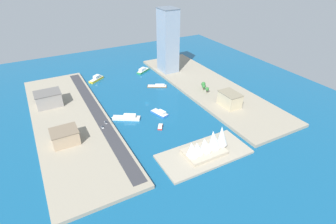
% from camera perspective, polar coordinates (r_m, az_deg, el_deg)
% --- Properties ---
extents(ground_plane, '(440.00, 440.00, 0.00)m').
position_cam_1_polar(ground_plane, '(306.14, -4.48, 1.91)').
color(ground_plane, '#145684').
extents(quay_west, '(70.00, 240.00, 3.15)m').
position_cam_1_polar(quay_west, '(343.72, 8.37, 5.33)').
color(quay_west, '#9E937F').
rests_on(quay_west, ground_plane).
extents(quay_east, '(70.00, 240.00, 3.15)m').
position_cam_1_polar(quay_east, '(287.13, -19.89, -1.76)').
color(quay_east, '#9E937F').
rests_on(quay_east, ground_plane).
extents(peninsula_point, '(77.98, 36.33, 2.00)m').
position_cam_1_polar(peninsula_point, '(230.87, 7.68, -8.84)').
color(peninsula_point, '#A89E89').
rests_on(peninsula_point, ground_plane).
extents(road_strip, '(11.39, 228.00, 0.15)m').
position_cam_1_polar(road_strip, '(289.65, -14.82, -0.18)').
color(road_strip, '#38383D').
rests_on(road_strip, quay_east).
extents(catamaran_blue, '(13.60, 21.47, 4.62)m').
position_cam_1_polar(catamaran_blue, '(283.19, -1.72, -0.18)').
color(catamaran_blue, blue).
rests_on(catamaran_blue, ground_plane).
extents(ferry_yellow_fast, '(23.04, 18.40, 6.96)m').
position_cam_1_polar(ferry_yellow_fast, '(372.77, -15.00, 6.82)').
color(ferry_yellow_fast, yellow).
rests_on(ferry_yellow_fast, ground_plane).
extents(barge_flat_brown, '(24.97, 18.47, 3.24)m').
position_cam_1_polar(barge_flat_brown, '(343.52, -2.17, 5.56)').
color(barge_flat_brown, brown).
rests_on(barge_flat_brown, ground_plane).
extents(ferry_green_doubledeck, '(23.27, 17.96, 6.26)m').
position_cam_1_polar(ferry_green_doubledeck, '(390.20, -5.34, 8.80)').
color(ferry_green_doubledeck, '#2D8C4C').
rests_on(ferry_green_doubledeck, ground_plane).
extents(tugboat_red, '(8.95, 10.64, 3.28)m').
position_cam_1_polar(tugboat_red, '(262.16, -1.64, -3.09)').
color(tugboat_red, red).
rests_on(tugboat_red, ground_plane).
extents(ferry_white_commuter, '(27.83, 20.65, 5.86)m').
position_cam_1_polar(ferry_white_commuter, '(277.61, -8.71, -1.15)').
color(ferry_white_commuter, silver).
rests_on(ferry_white_commuter, ground_plane).
extents(tower_tall_glass, '(22.27, 26.71, 84.14)m').
position_cam_1_polar(tower_tall_glass, '(372.97, -0.00, 14.87)').
color(tower_tall_glass, '#8C9EB2').
rests_on(tower_tall_glass, quay_west).
extents(carpark_squat_concrete, '(26.91, 21.15, 15.69)m').
position_cam_1_polar(carpark_squat_concrete, '(318.27, -24.03, 2.58)').
color(carpark_squat_concrete, gray).
rests_on(carpark_squat_concrete, quay_east).
extents(apartment_midrise_tan, '(22.84, 19.46, 12.91)m').
position_cam_1_polar(apartment_midrise_tan, '(250.83, -21.03, -4.85)').
color(apartment_midrise_tan, tan).
rests_on(apartment_midrise_tan, quay_east).
extents(office_block_beige, '(16.85, 24.17, 15.51)m').
position_cam_1_polar(office_block_beige, '(297.42, 12.98, 2.64)').
color(office_block_beige, '#C6B793').
rests_on(office_block_beige, quay_west).
extents(sedan_silver, '(1.95, 4.71, 1.64)m').
position_cam_1_polar(sedan_silver, '(269.49, -13.08, -2.21)').
color(sedan_silver, black).
rests_on(sedan_silver, road_strip).
extents(van_white, '(2.09, 4.34, 1.52)m').
position_cam_1_polar(van_white, '(263.34, -13.76, -3.17)').
color(van_white, black).
rests_on(van_white, road_strip).
extents(traffic_light_waterfront, '(0.36, 0.36, 6.50)m').
position_cam_1_polar(traffic_light_waterfront, '(265.97, -11.92, -1.67)').
color(traffic_light_waterfront, black).
rests_on(traffic_light_waterfront, quay_east).
extents(opera_landmark, '(41.72, 21.80, 22.40)m').
position_cam_1_polar(opera_landmark, '(225.88, 8.20, -6.86)').
color(opera_landmark, '#BCAD93').
rests_on(opera_landmark, peninsula_point).
extents(park_tree_cluster, '(9.75, 19.50, 7.71)m').
position_cam_1_polar(park_tree_cluster, '(329.40, 7.77, 5.49)').
color(park_tree_cluster, brown).
rests_on(park_tree_cluster, quay_west).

